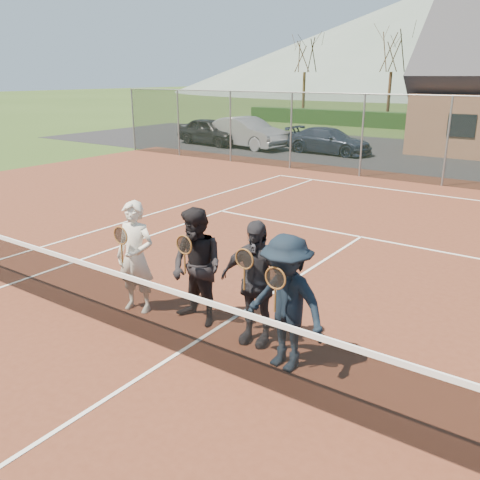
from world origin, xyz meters
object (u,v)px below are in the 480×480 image
(car_b, at_px, (247,133))
(player_c, at_px, (255,283))
(tennis_net, at_px, (177,319))
(car_a, at_px, (211,131))
(player_b, at_px, (197,267))
(car_c, at_px, (329,141))
(player_a, at_px, (136,257))
(player_d, at_px, (286,303))

(car_b, xyz_separation_m, player_c, (11.64, -16.72, 0.14))
(tennis_net, bearing_deg, car_b, 121.93)
(car_a, relative_size, player_b, 2.33)
(tennis_net, bearing_deg, car_c, 109.76)
(car_b, relative_size, tennis_net, 0.40)
(player_b, distance_m, player_c, 1.03)
(tennis_net, bearing_deg, player_b, 112.99)
(car_c, distance_m, player_a, 18.26)
(car_a, relative_size, player_a, 2.33)
(car_b, bearing_deg, car_a, 102.60)
(player_c, bearing_deg, player_b, -179.17)
(player_b, bearing_deg, player_c, 0.83)
(player_b, bearing_deg, tennis_net, -67.01)
(car_b, distance_m, player_a, 19.45)
(car_c, height_order, player_c, player_c)
(player_d, bearing_deg, player_a, 178.09)
(player_c, bearing_deg, player_a, -173.59)
(car_a, relative_size, car_c, 0.99)
(player_c, bearing_deg, car_a, 129.90)
(car_c, height_order, tennis_net, car_c)
(car_c, distance_m, player_c, 18.74)
(car_c, relative_size, player_d, 2.35)
(car_a, bearing_deg, car_b, -80.28)
(player_c, height_order, player_d, same)
(car_c, distance_m, player_d, 19.31)
(player_a, height_order, player_c, same)
(player_b, bearing_deg, player_a, -168.32)
(player_b, bearing_deg, car_c, 109.59)
(player_c, bearing_deg, tennis_net, -126.38)
(player_a, xyz_separation_m, player_d, (2.78, -0.09, -0.00))
(tennis_net, distance_m, player_a, 1.63)
(tennis_net, height_order, player_a, player_a)
(car_c, xyz_separation_m, player_b, (6.16, -17.31, 0.31))
(car_a, xyz_separation_m, tennis_net, (13.25, -17.53, -0.18))
(car_b, bearing_deg, tennis_net, -137.49)
(car_b, bearing_deg, player_b, -137.06)
(car_c, bearing_deg, car_b, 100.69)
(car_c, relative_size, player_c, 2.35)
(tennis_net, bearing_deg, player_a, 155.48)
(car_b, bearing_deg, player_a, -140.07)
(car_b, xyz_separation_m, player_b, (10.60, -16.73, 0.14))
(player_d, bearing_deg, car_b, 125.84)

